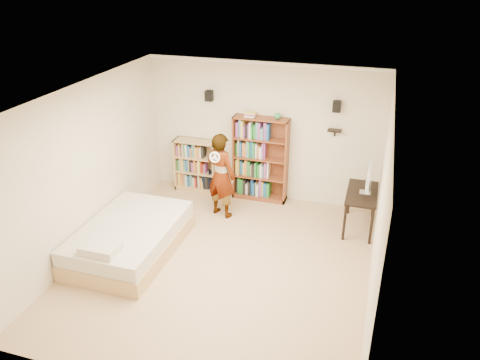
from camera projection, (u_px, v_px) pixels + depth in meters
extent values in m
cube|color=tan|center=(222.00, 264.00, 7.38)|extent=(4.50, 5.00, 0.01)
cube|color=#EEE5CB|center=(263.00, 132.00, 8.95)|extent=(4.50, 0.02, 2.70)
cube|color=#EEE5CB|center=(137.00, 295.00, 4.64)|extent=(4.50, 0.02, 2.70)
cube|color=#EEE5CB|center=(86.00, 169.00, 7.39)|extent=(0.02, 5.00, 2.70)
cube|color=#EEE5CB|center=(380.00, 210.00, 6.20)|extent=(0.02, 5.00, 2.70)
cube|color=white|center=(218.00, 97.00, 6.21)|extent=(4.50, 5.00, 0.02)
cube|color=white|center=(264.00, 63.00, 8.36)|extent=(4.50, 0.06, 0.06)
cube|color=white|center=(125.00, 173.00, 4.10)|extent=(4.50, 0.06, 0.06)
cube|color=white|center=(75.00, 87.00, 6.81)|extent=(0.06, 5.00, 0.06)
cube|color=white|center=(392.00, 114.00, 5.64)|extent=(0.06, 5.00, 0.06)
cube|color=black|center=(209.00, 96.00, 8.86)|extent=(0.14, 0.12, 0.20)
cube|color=black|center=(337.00, 106.00, 8.23)|extent=(0.14, 0.12, 0.20)
cube|color=black|center=(335.00, 130.00, 8.43)|extent=(0.25, 0.16, 0.02)
imported|color=black|center=(221.00, 175.00, 8.46)|extent=(0.68, 0.55, 1.61)
torus|color=silver|center=(215.00, 157.00, 8.00)|extent=(0.20, 0.07, 0.20)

